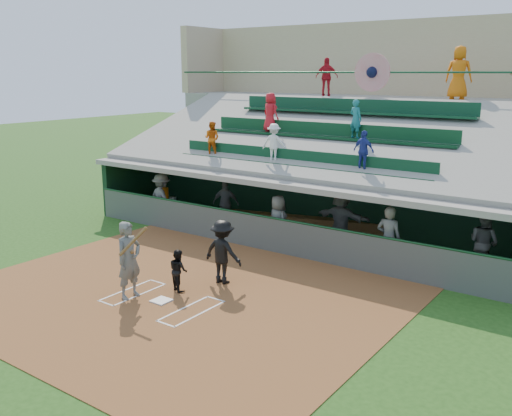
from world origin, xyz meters
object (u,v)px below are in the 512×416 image
Objects in this scene: batter_at_plate at (129,260)px; water_cooler at (163,193)px; white_table at (164,207)px; home_plate at (161,301)px; catcher at (178,270)px.

batter_at_plate is 4.91× the size of water_cooler.
white_table is 2.08× the size of water_cooler.
water_cooler is at bearing 133.97° from home_plate.
home_plate is 0.51× the size of white_table.
water_cooler is (-6.00, 6.22, 0.94)m from home_plate.
home_plate is 1.06× the size of water_cooler.
water_cooler is (-5.84, 5.41, 0.40)m from catcher.
catcher reaches higher than home_plate.
home_plate is at bearing -68.79° from white_table.
white_table is (-6.05, 6.26, 0.37)m from home_plate.
batter_at_plate is at bearing 80.67° from catcher.
batter_at_plate is 1.34m from catcher.
home_plate is 8.71m from white_table.
white_table reaches higher than home_plate.
catcher is 2.75× the size of water_cooler.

